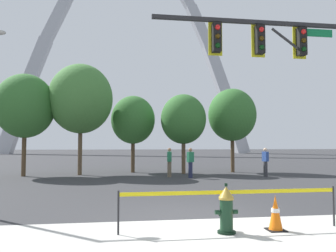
# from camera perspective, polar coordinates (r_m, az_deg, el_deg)

# --- Properties ---
(ground_plane) EXTENTS (240.00, 240.00, 0.00)m
(ground_plane) POSITION_cam_1_polar(r_m,az_deg,el_deg) (8.30, 4.30, -15.47)
(ground_plane) COLOR #333335
(fire_hydrant) EXTENTS (0.46, 0.48, 0.99)m
(fire_hydrant) POSITION_cam_1_polar(r_m,az_deg,el_deg) (6.93, 9.95, -13.95)
(fire_hydrant) COLOR black
(fire_hydrant) RESTS_ON ground
(caution_tape_barrier) EXTENTS (4.65, 0.09, 0.86)m
(caution_tape_barrier) POSITION_cam_1_polar(r_m,az_deg,el_deg) (7.15, 10.82, -12.62)
(caution_tape_barrier) COLOR #232326
(caution_tape_barrier) RESTS_ON ground
(traffic_cone_by_hydrant) EXTENTS (0.36, 0.36, 0.73)m
(traffic_cone_by_hydrant) POSITION_cam_1_polar(r_m,az_deg,el_deg) (7.39, 17.94, -14.02)
(traffic_cone_by_hydrant) COLOR black
(traffic_cone_by_hydrant) RESTS_ON ground
(traffic_signal_gantry) EXTENTS (6.42, 0.44, 6.00)m
(traffic_signal_gantry) POSITION_cam_1_polar(r_m,az_deg,el_deg) (11.37, 20.47, 9.70)
(traffic_signal_gantry) COLOR #232326
(traffic_signal_gantry) RESTS_ON ground
(monument_arch) EXTENTS (50.09, 2.53, 44.12)m
(monument_arch) POSITION_cam_1_polar(r_m,az_deg,el_deg) (69.72, -6.56, 11.38)
(monument_arch) COLOR #B2B5BC
(monument_arch) RESTS_ON ground
(tree_far_left) EXTENTS (3.31, 3.31, 5.79)m
(tree_far_left) POSITION_cam_1_polar(r_m,az_deg,el_deg) (20.53, -23.31, 3.16)
(tree_far_left) COLOR brown
(tree_far_left) RESTS_ON ground
(tree_left_mid) EXTENTS (3.74, 3.74, 6.54)m
(tree_left_mid) POSITION_cam_1_polar(r_m,az_deg,el_deg) (20.36, -14.73, 4.52)
(tree_left_mid) COLOR brown
(tree_left_mid) RESTS_ON ground
(tree_center_left) EXTENTS (2.81, 2.81, 4.92)m
(tree_center_left) POSITION_cam_1_polar(r_m,az_deg,el_deg) (21.53, -6.00, 1.04)
(tree_center_left) COLOR brown
(tree_center_left) RESTS_ON ground
(tree_center_right) EXTENTS (2.79, 2.79, 4.89)m
(tree_center_right) POSITION_cam_1_polar(r_m,az_deg,el_deg) (20.52, 2.66, 1.17)
(tree_center_right) COLOR brown
(tree_center_right) RESTS_ON ground
(tree_right_mid) EXTENTS (3.10, 3.10, 5.42)m
(tree_right_mid) POSITION_cam_1_polar(r_m,az_deg,el_deg) (22.03, 10.93, 1.87)
(tree_right_mid) COLOR brown
(tree_right_mid) RESTS_ON ground
(pedestrian_walking_left) EXTENTS (0.29, 0.38, 1.59)m
(pedestrian_walking_left) POSITION_cam_1_polar(r_m,az_deg,el_deg) (18.31, 0.24, -6.20)
(pedestrian_walking_left) COLOR brown
(pedestrian_walking_left) RESTS_ON ground
(pedestrian_standing_center) EXTENTS (0.39, 0.33, 1.59)m
(pedestrian_standing_center) POSITION_cam_1_polar(r_m,az_deg,el_deg) (17.83, 3.87, -6.27)
(pedestrian_standing_center) COLOR #232847
(pedestrian_standing_center) RESTS_ON ground
(pedestrian_walking_right) EXTENTS (0.29, 0.38, 1.59)m
(pedestrian_walking_right) POSITION_cam_1_polar(r_m,az_deg,el_deg) (19.35, 16.36, -5.91)
(pedestrian_walking_right) COLOR #38383D
(pedestrian_walking_right) RESTS_ON ground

